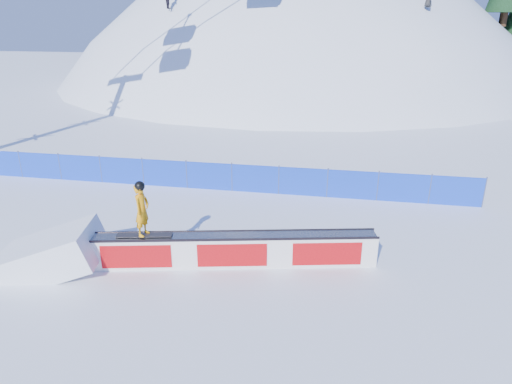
# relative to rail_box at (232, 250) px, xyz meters

# --- Properties ---
(ground) EXTENTS (160.00, 160.00, 0.00)m
(ground) POSITION_rel_rail_box_xyz_m (-2.45, 1.60, -0.50)
(ground) COLOR white
(ground) RESTS_ON ground
(snow_hill) EXTENTS (64.00, 64.00, 64.00)m
(snow_hill) POSITION_rel_rail_box_xyz_m (-2.45, 43.60, -18.50)
(snow_hill) COLOR white
(snow_hill) RESTS_ON ground
(safety_fence) EXTENTS (22.05, 0.05, 1.30)m
(safety_fence) POSITION_rel_rail_box_xyz_m (-2.45, 6.10, 0.10)
(safety_fence) COLOR blue
(safety_fence) RESTS_ON ground
(rail_box) EXTENTS (8.45, 2.38, 1.02)m
(rail_box) POSITION_rel_rail_box_xyz_m (0.00, 0.00, 0.00)
(rail_box) COLOR white
(rail_box) RESTS_ON ground
(snow_ramp) EXTENTS (3.33, 2.46, 1.87)m
(snow_ramp) POSITION_rel_rail_box_xyz_m (-5.20, -1.12, -0.50)
(snow_ramp) COLOR white
(snow_ramp) RESTS_ON ground
(snowboarder) EXTENTS (1.62, 0.62, 1.67)m
(snowboarder) POSITION_rel_rail_box_xyz_m (-2.48, -0.54, 1.34)
(snowboarder) COLOR black
(snowboarder) RESTS_ON rail_box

